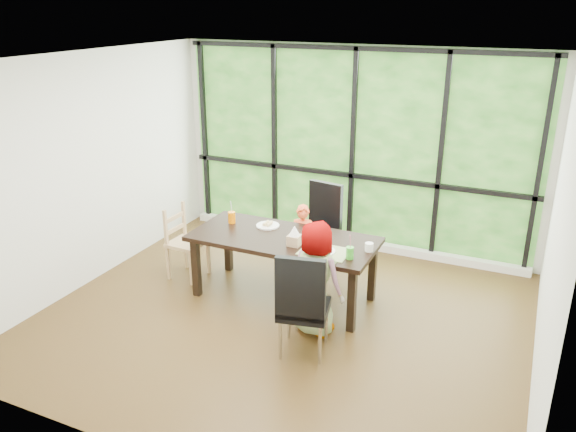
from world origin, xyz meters
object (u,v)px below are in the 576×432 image
object	(u,v)px
green_cup	(350,253)
tissue_box	(294,240)
plate_far	(268,226)
chair_interior_leather	(304,302)
orange_cup	(232,217)
chair_end_beech	(187,243)
white_mug	(369,247)
chair_window_leather	(317,227)
child_toddler	(303,242)
plate_near	(322,251)
dining_table	(284,268)
child_older	(317,279)

from	to	relation	value
green_cup	tissue_box	bearing A→B (deg)	173.28
plate_far	tissue_box	world-z (taller)	tissue_box
plate_far	chair_interior_leather	bearing A→B (deg)	-50.15
chair_interior_leather	orange_cup	world-z (taller)	chair_interior_leather
chair_end_beech	white_mug	distance (m)	2.29
tissue_box	chair_window_leather	bearing A→B (deg)	98.26
child_toddler	green_cup	distance (m)	1.21
chair_end_beech	tissue_box	world-z (taller)	chair_end_beech
chair_interior_leather	white_mug	world-z (taller)	chair_interior_leather
plate_near	chair_end_beech	bearing A→B (deg)	173.80
green_cup	white_mug	xyz separation A→B (m)	(0.13, 0.26, -0.02)
dining_table	plate_near	xyz separation A→B (m)	(0.54, -0.20, 0.38)
plate_far	dining_table	bearing A→B (deg)	-35.81
chair_interior_leather	green_cup	distance (m)	0.75
chair_interior_leather	plate_near	bearing A→B (deg)	-94.38
chair_window_leather	chair_interior_leather	size ratio (longest dim) A/B	1.00
dining_table	white_mug	xyz separation A→B (m)	(0.97, 0.03, 0.42)
plate_near	orange_cup	distance (m)	1.32
chair_window_leather	white_mug	distance (m)	1.31
child_older	plate_far	bearing A→B (deg)	-27.92
dining_table	child_older	distance (m)	0.83
plate_near	white_mug	distance (m)	0.49
dining_table	green_cup	distance (m)	0.98
child_toddler	child_older	world-z (taller)	child_older
child_older	orange_cup	bearing A→B (deg)	-15.10
orange_cup	white_mug	xyz separation A→B (m)	(1.71, -0.11, -0.02)
chair_interior_leather	chair_end_beech	xyz separation A→B (m)	(-1.92, 0.90, -0.09)
child_older	chair_end_beech	bearing A→B (deg)	-4.32
plate_far	white_mug	size ratio (longest dim) A/B	3.00
chair_window_leather	chair_interior_leather	world-z (taller)	same
tissue_box	dining_table	bearing A→B (deg)	142.03
orange_cup	child_toddler	bearing A→B (deg)	29.55
dining_table	tissue_box	xyz separation A→B (m)	(0.20, -0.16, 0.43)
chair_interior_leather	child_toddler	world-z (taller)	chair_interior_leather
plate_near	green_cup	world-z (taller)	green_cup
chair_end_beech	orange_cup	world-z (taller)	chair_end_beech
chair_window_leather	orange_cup	size ratio (longest dim) A/B	7.91
chair_window_leather	plate_far	distance (m)	0.81
plate_near	child_toddler	bearing A→B (deg)	125.42
orange_cup	green_cup	world-z (taller)	orange_cup
dining_table	chair_end_beech	world-z (taller)	chair_end_beech
chair_window_leather	chair_end_beech	distance (m)	1.62
chair_end_beech	orange_cup	distance (m)	0.68
plate_far	tissue_box	bearing A→B (deg)	-36.69
dining_table	plate_far	bearing A→B (deg)	144.19
chair_interior_leather	plate_far	size ratio (longest dim) A/B	3.99
green_cup	dining_table	bearing A→B (deg)	164.62
chair_window_leather	plate_near	distance (m)	1.23
plate_far	plate_near	world-z (taller)	same
child_toddler	plate_near	size ratio (longest dim) A/B	3.42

